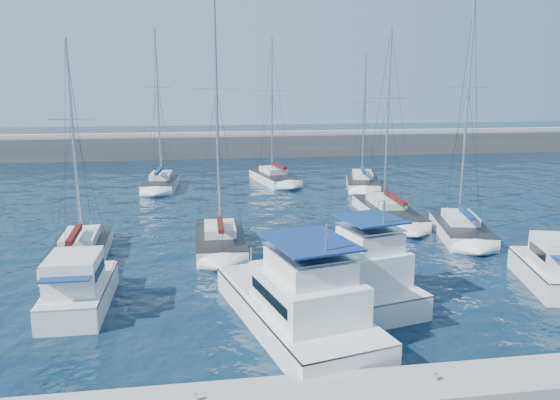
{
  "coord_description": "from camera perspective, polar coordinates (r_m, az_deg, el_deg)",
  "views": [
    {
      "loc": [
        -7.71,
        -26.72,
        10.47
      ],
      "look_at": [
        -2.51,
        7.29,
        3.0
      ],
      "focal_mm": 35.0,
      "sensor_mm": 36.0,
      "label": 1
    }
  ],
  "objects": [
    {
      "name": "sailboat_mid_d",
      "position": [
        43.54,
        11.18,
        -1.22
      ],
      "size": [
        3.36,
        9.82,
        14.81
      ],
      "rotation": [
        0.0,
        0.0,
        -0.02
      ],
      "color": "silver",
      "rests_on": "ground"
    },
    {
      "name": "sailboat_back_b",
      "position": [
        57.93,
        -0.58,
        2.36
      ],
      "size": [
        4.78,
        8.42,
        15.36
      ],
      "rotation": [
        0.0,
        0.0,
        0.22
      ],
      "color": "silver",
      "rests_on": "ground"
    },
    {
      "name": "ground",
      "position": [
        29.72,
        6.99,
        -8.48
      ],
      "size": [
        220.0,
        220.0,
        0.0
      ],
      "primitive_type": "plane",
      "color": "black",
      "rests_on": "ground"
    },
    {
      "name": "dock_cleat_near_port",
      "position": [
        18.5,
        -8.8,
        -19.69
      ],
      "size": [
        0.16,
        0.16,
        0.25
      ],
      "primitive_type": "cylinder",
      "color": "silver",
      "rests_on": "dock"
    },
    {
      "name": "motor_yacht_stbd_inner",
      "position": [
        27.25,
        8.35,
        -7.92
      ],
      "size": [
        5.19,
        8.34,
        4.69
      ],
      "rotation": [
        0.0,
        0.0,
        0.24
      ],
      "color": "silver",
      "rests_on": "ground"
    },
    {
      "name": "dock",
      "position": [
        20.25,
        15.83,
        -18.41
      ],
      "size": [
        40.0,
        2.2,
        0.6
      ],
      "primitive_type": "cube",
      "color": "gray",
      "rests_on": "ground"
    },
    {
      "name": "motor_yacht_stbd_outer",
      "position": [
        31.79,
        26.77,
        -6.55
      ],
      "size": [
        4.08,
        6.43,
        3.2
      ],
      "rotation": [
        0.0,
        0.0,
        -0.24
      ],
      "color": "silver",
      "rests_on": "ground"
    },
    {
      "name": "sailboat_mid_e",
      "position": [
        39.66,
        18.38,
        -2.88
      ],
      "size": [
        4.74,
        8.03,
        16.28
      ],
      "rotation": [
        0.0,
        0.0,
        -0.24
      ],
      "color": "silver",
      "rests_on": "ground"
    },
    {
      "name": "sailboat_back_a",
      "position": [
        55.97,
        -12.36,
        1.75
      ],
      "size": [
        3.55,
        7.73,
        16.02
      ],
      "rotation": [
        0.0,
        0.0,
        -0.07
      ],
      "color": "silver",
      "rests_on": "ground"
    },
    {
      "name": "sailboat_mid_a",
      "position": [
        35.04,
        -20.17,
        -5.05
      ],
      "size": [
        3.44,
        8.53,
        13.29
      ],
      "rotation": [
        0.0,
        0.0,
        0.05
      ],
      "color": "silver",
      "rests_on": "ground"
    },
    {
      "name": "motor_yacht_port_outer",
      "position": [
        27.48,
        -20.32,
        -8.83
      ],
      "size": [
        2.73,
        6.18,
        3.2
      ],
      "rotation": [
        0.0,
        0.0,
        -0.01
      ],
      "color": "silver",
      "rests_on": "ground"
    },
    {
      "name": "breakwater",
      "position": [
        79.66,
        -3.1,
        5.44
      ],
      "size": [
        160.0,
        6.0,
        4.45
      ],
      "color": "#424244",
      "rests_on": "ground"
    },
    {
      "name": "sailboat_mid_b",
      "position": [
        34.98,
        -6.26,
        -4.3
      ],
      "size": [
        3.12,
        7.23,
        16.14
      ],
      "rotation": [
        0.0,
        0.0,
        -0.01
      ],
      "color": "silver",
      "rests_on": "ground"
    },
    {
      "name": "sailboat_back_c",
      "position": [
        55.93,
        8.59,
        1.85
      ],
      "size": [
        4.92,
        8.6,
        13.55
      ],
      "rotation": [
        0.0,
        0.0,
        -0.24
      ],
      "color": "silver",
      "rests_on": "ground"
    },
    {
      "name": "dock_cleat_centre",
      "position": [
        20.04,
        15.91,
        -17.36
      ],
      "size": [
        0.16,
        0.16,
        0.25
      ],
      "primitive_type": "cylinder",
      "color": "silver",
      "rests_on": "dock"
    },
    {
      "name": "motor_yacht_port_inner",
      "position": [
        23.74,
        1.98,
        -10.92
      ],
      "size": [
        6.34,
        11.14,
        4.69
      ],
      "rotation": [
        0.0,
        0.0,
        0.23
      ],
      "color": "silver",
      "rests_on": "ground"
    }
  ]
}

